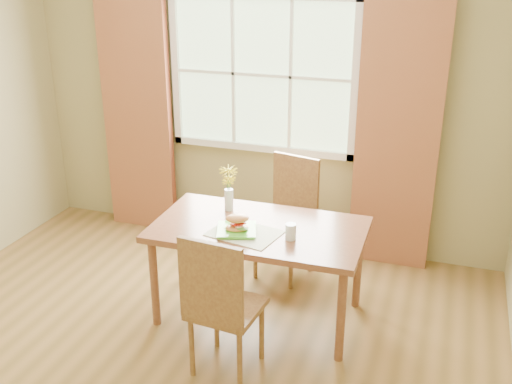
{
  "coord_description": "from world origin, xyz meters",
  "views": [
    {
      "loc": [
        1.55,
        -2.85,
        2.46
      ],
      "look_at": [
        0.37,
        0.62,
        0.98
      ],
      "focal_mm": 42.0,
      "sensor_mm": 36.0,
      "label": 1
    }
  ],
  "objects": [
    {
      "name": "room",
      "position": [
        0.0,
        0.0,
        1.35
      ],
      "size": [
        4.24,
        3.84,
        2.74
      ],
      "color": "olive",
      "rests_on": "ground"
    },
    {
      "name": "window",
      "position": [
        0.0,
        1.87,
        1.5
      ],
      "size": [
        1.62,
        0.06,
        1.32
      ],
      "color": "#BCE0AA",
      "rests_on": "room"
    },
    {
      "name": "curtain_left",
      "position": [
        -1.15,
        1.78,
        1.1
      ],
      "size": [
        0.65,
        0.08,
        2.2
      ],
      "primitive_type": "cube",
      "color": "maroon",
      "rests_on": "room"
    },
    {
      "name": "curtain_right",
      "position": [
        1.15,
        1.78,
        1.1
      ],
      "size": [
        0.65,
        0.08,
        2.2
      ],
      "primitive_type": "cube",
      "color": "maroon",
      "rests_on": "room"
    },
    {
      "name": "dining_table",
      "position": [
        0.37,
        0.67,
        0.63
      ],
      "size": [
        1.45,
        0.83,
        0.7
      ],
      "rotation": [
        0.0,
        0.0,
        0.01
      ],
      "color": "brown",
      "rests_on": "room"
    },
    {
      "name": "chair_near",
      "position": [
        0.37,
        -0.03,
        0.53
      ],
      "size": [
        0.44,
        0.44,
        0.97
      ],
      "rotation": [
        0.0,
        0.0,
        -0.09
      ],
      "color": "olive",
      "rests_on": "room"
    },
    {
      "name": "chair_far",
      "position": [
        0.39,
        1.37,
        0.53
      ],
      "size": [
        0.48,
        0.48,
        0.96
      ],
      "rotation": [
        0.0,
        0.0,
        -0.23
      ],
      "color": "olive",
      "rests_on": "room"
    },
    {
      "name": "placemat",
      "position": [
        0.32,
        0.53,
        0.71
      ],
      "size": [
        0.51,
        0.42,
        0.01
      ],
      "primitive_type": "cube",
      "rotation": [
        0.0,
        0.0,
        -0.21
      ],
      "color": "#ECEECA",
      "rests_on": "dining_table"
    },
    {
      "name": "plate",
      "position": [
        0.26,
        0.53,
        0.72
      ],
      "size": [
        0.33,
        0.33,
        0.01
      ],
      "primitive_type": "cube",
      "rotation": [
        0.0,
        0.0,
        0.33
      ],
      "color": "#56C330",
      "rests_on": "placemat"
    },
    {
      "name": "croissant_sandwich",
      "position": [
        0.27,
        0.52,
        0.78
      ],
      "size": [
        0.19,
        0.16,
        0.12
      ],
      "rotation": [
        0.0,
        0.0,
        0.36
      ],
      "color": "#C98844",
      "rests_on": "plate"
    },
    {
      "name": "water_glass",
      "position": [
        0.63,
        0.56,
        0.76
      ],
      "size": [
        0.07,
        0.07,
        0.11
      ],
      "color": "silver",
      "rests_on": "dining_table"
    },
    {
      "name": "flower_vase",
      "position": [
        0.08,
        0.87,
        0.9
      ],
      "size": [
        0.13,
        0.13,
        0.33
      ],
      "color": "silver",
      "rests_on": "dining_table"
    }
  ]
}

